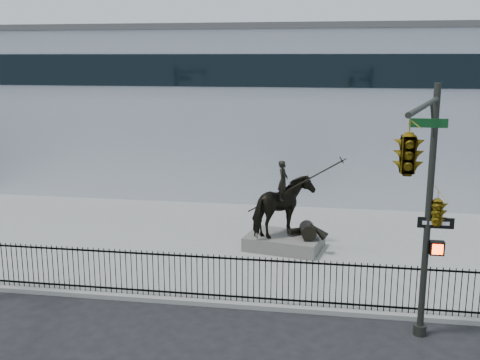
# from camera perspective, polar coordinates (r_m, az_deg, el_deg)

# --- Properties ---
(ground) EXTENTS (120.00, 120.00, 0.00)m
(ground) POSITION_cam_1_polar(r_m,az_deg,el_deg) (17.30, -6.45, -13.91)
(ground) COLOR black
(ground) RESTS_ON ground
(plaza) EXTENTS (30.00, 12.00, 0.15)m
(plaza) POSITION_cam_1_polar(r_m,az_deg,el_deg) (23.58, -1.87, -6.36)
(plaza) COLOR gray
(plaza) RESTS_ON ground
(building) EXTENTS (44.00, 14.00, 9.00)m
(building) POSITION_cam_1_polar(r_m,az_deg,el_deg) (35.32, 2.16, 7.24)
(building) COLOR silver
(building) RESTS_ON ground
(picket_fence) EXTENTS (22.10, 0.10, 1.50)m
(picket_fence) POSITION_cam_1_polar(r_m,az_deg,el_deg) (18.04, -5.44, -9.62)
(picket_fence) COLOR black
(picket_fence) RESTS_ON plaza
(statue_plinth) EXTENTS (3.26, 2.55, 0.55)m
(statue_plinth) POSITION_cam_1_polar(r_m,az_deg,el_deg) (22.63, 4.50, -6.27)
(statue_plinth) COLOR #5D5A55
(statue_plinth) RESTS_ON plaza
(equestrian_statue) EXTENTS (3.67, 2.66, 3.17)m
(equestrian_statue) POSITION_cam_1_polar(r_m,az_deg,el_deg) (22.20, 4.70, -2.82)
(equestrian_statue) COLOR black
(equestrian_statue) RESTS_ON statue_plinth
(traffic_signal_right) EXTENTS (2.17, 6.86, 7.00)m
(traffic_signal_right) POSITION_cam_1_polar(r_m,az_deg,el_deg) (13.38, 18.18, -0.28)
(traffic_signal_right) COLOR #262923
(traffic_signal_right) RESTS_ON ground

